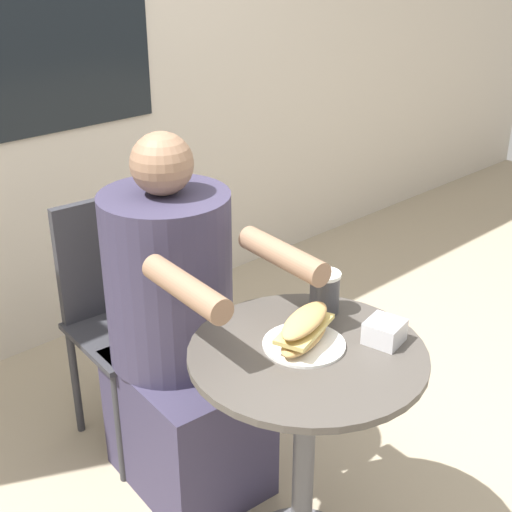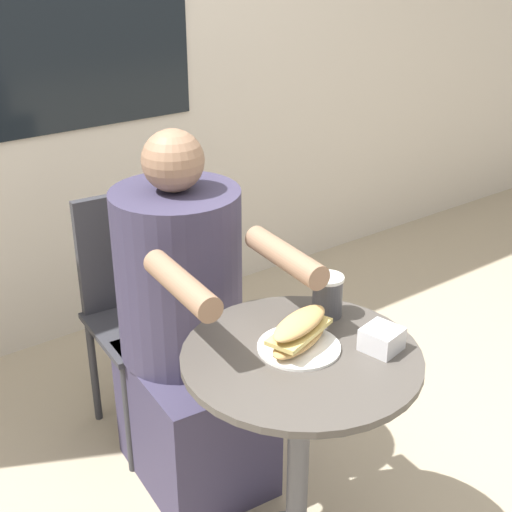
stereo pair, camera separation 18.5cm
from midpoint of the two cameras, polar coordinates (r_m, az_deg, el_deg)
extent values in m
cube|color=beige|center=(2.95, -15.81, 18.38)|extent=(8.00, 0.08, 2.80)
cylinder|color=#47423D|center=(1.83, 6.58, -8.11)|extent=(0.62, 0.62, 0.02)
cylinder|color=#515156|center=(2.04, 6.08, -16.30)|extent=(0.06, 0.06, 0.67)
cube|color=#333338|center=(2.49, -6.39, -5.54)|extent=(0.41, 0.41, 0.02)
cube|color=#333338|center=(2.53, -8.35, 0.50)|extent=(0.35, 0.06, 0.42)
cylinder|color=#333338|center=(2.55, -1.11, -10.55)|extent=(0.03, 0.03, 0.43)
cylinder|color=#333338|center=(2.43, -7.99, -12.83)|extent=(0.03, 0.03, 0.43)
cylinder|color=#333338|center=(2.79, -4.59, -7.15)|extent=(0.03, 0.03, 0.43)
cylinder|color=#333338|center=(2.68, -10.93, -9.02)|extent=(0.03, 0.03, 0.43)
cube|color=#38334C|center=(2.40, -2.61, -12.93)|extent=(0.41, 0.52, 0.45)
cylinder|color=#38334C|center=(2.18, -3.80, -1.56)|extent=(0.39, 0.39, 0.54)
sphere|color=#8E6B51|center=(2.05, -4.09, 7.58)|extent=(0.18, 0.18, 0.18)
cylinder|color=#8E6B51|center=(1.92, 5.13, -0.10)|extent=(0.09, 0.32, 0.07)
cylinder|color=#8E6B51|center=(1.77, -3.03, -2.35)|extent=(0.09, 0.32, 0.07)
cylinder|color=white|center=(1.84, 6.36, -7.34)|extent=(0.21, 0.21, 0.01)
ellipsoid|color=tan|center=(1.83, 6.39, -6.75)|extent=(0.23, 0.14, 0.04)
cube|color=#D6BC66|center=(1.82, 6.43, -6.09)|extent=(0.21, 0.14, 0.01)
ellipsoid|color=tan|center=(1.81, 6.47, -5.43)|extent=(0.23, 0.14, 0.04)
cylinder|color=#424247|center=(1.98, 8.42, -3.37)|extent=(0.08, 0.08, 0.11)
cylinder|color=white|center=(1.95, 8.53, -1.82)|extent=(0.09, 0.09, 0.01)
cube|color=silver|center=(1.86, 12.88, -6.58)|extent=(0.11, 0.11, 0.06)
camera|label=1|loc=(0.09, -87.14, 1.34)|focal=50.00mm
camera|label=2|loc=(0.09, 92.86, -1.34)|focal=50.00mm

